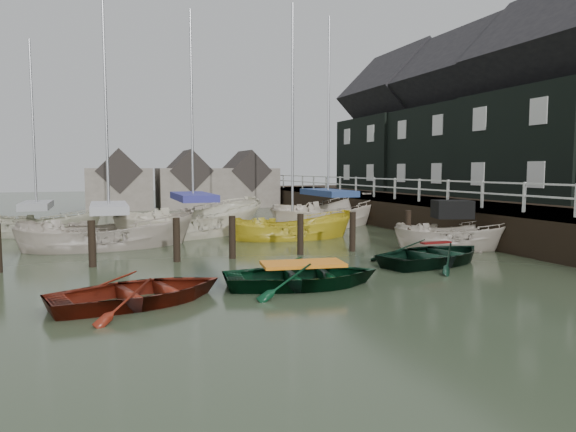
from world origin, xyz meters
name	(u,v)px	position (x,y,z in m)	size (l,w,h in m)	color
ground	(299,273)	(0.00, 0.00, 0.00)	(120.00, 120.00, 0.00)	#303A25
pier	(398,211)	(9.48, 10.00, 0.71)	(3.04, 32.00, 2.70)	black
land_strip	(483,221)	(15.00, 10.00, 0.00)	(14.00, 38.00, 1.50)	black
quay_houses	(504,117)	(14.99, 8.66, 5.68)	(6.52, 28.14, 10.01)	black
mooring_pilings	(235,243)	(-1.11, 3.00, 0.50)	(13.72, 0.22, 1.80)	black
far_sheds	(186,183)	(0.83, 26.00, 1.86)	(14.00, 4.08, 4.39)	#665B51
rowboat_red	(141,303)	(-4.45, -1.86, 0.00)	(2.73, 3.82, 0.79)	#5F190D
rowboat_green	(303,286)	(-0.51, -1.55, 0.00)	(2.82, 3.94, 0.82)	black
rowboat_dkgreen	(435,263)	(4.52, -0.06, 0.00)	(2.95, 4.14, 0.86)	black
motorboat	(454,247)	(6.80, 1.95, 0.09)	(4.75, 3.02, 2.65)	#BEB2A2
sailboat_a	(110,246)	(-4.94, 6.87, 0.06)	(6.69, 3.11, 10.84)	#C0B2A4
sailboat_b	(194,234)	(-1.40, 9.33, 0.06)	(8.01, 5.69, 11.17)	silver
sailboat_c	(292,238)	(2.36, 6.89, 0.02)	(5.52, 2.38, 10.71)	gold
sailboat_d	(328,225)	(5.77, 10.78, 0.06)	(8.05, 5.58, 12.00)	beige
sailboat_e	(38,234)	(-7.89, 11.58, 0.06)	(6.15, 3.92, 9.58)	beige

